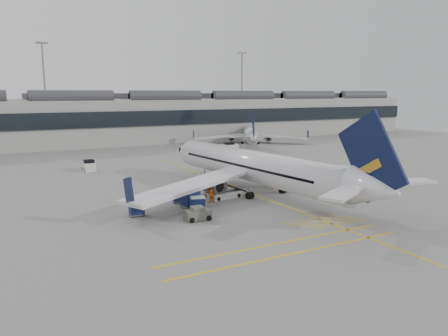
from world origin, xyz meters
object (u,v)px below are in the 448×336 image
ramp_agent_b (210,194)px  pushback_tug (198,214)px  belt_loader (224,193)px  ramp_agent_a (206,185)px  airliner_main (257,168)px  baggage_cart_a (190,198)px

ramp_agent_b → pushback_tug: size_ratio=0.79×
belt_loader → ramp_agent_a: belt_loader is taller
airliner_main → ramp_agent_b: 7.82m
baggage_cart_a → ramp_agent_a: 7.30m
belt_loader → ramp_agent_b: (-2.43, -1.10, 0.41)m
airliner_main → pushback_tug: airliner_main is taller
baggage_cart_a → ramp_agent_b: 3.09m
baggage_cart_a → pushback_tug: (-1.36, -4.84, -0.44)m
ramp_agent_a → ramp_agent_b: (-1.67, -4.70, 0.05)m
ramp_agent_a → ramp_agent_b: 4.99m
pushback_tug → ramp_agent_b: bearing=55.8°
airliner_main → belt_loader: (-4.91, -0.37, -2.65)m
ramp_agent_a → baggage_cart_a: bearing=-176.5°
baggage_cart_a → ramp_agent_b: (2.93, 0.97, -0.06)m
belt_loader → pushback_tug: 9.64m
belt_loader → airliner_main: bearing=-3.7°
belt_loader → ramp_agent_b: bearing=-163.7°
ramp_agent_a → pushback_tug: size_ratio=0.75×
baggage_cart_a → ramp_agent_a: baggage_cart_a is taller
belt_loader → pushback_tug: belt_loader is taller
belt_loader → baggage_cart_a: (-5.36, -2.07, 0.47)m
ramp_agent_b → pushback_tug: ramp_agent_b is taller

